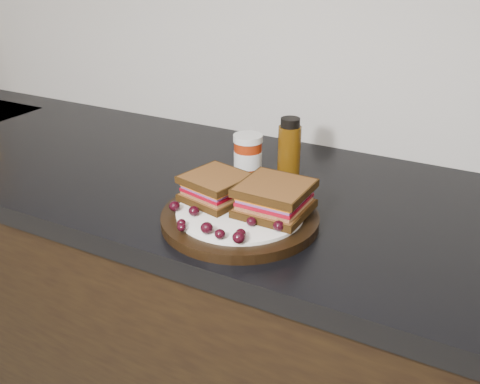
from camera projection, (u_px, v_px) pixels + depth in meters
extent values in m
cube|color=black|center=(245.00, 363.00, 1.29)|extent=(3.96, 0.58, 0.86)
cube|color=black|center=(246.00, 195.00, 1.10)|extent=(3.98, 0.60, 0.04)
cylinder|color=black|center=(240.00, 218.00, 0.95)|extent=(0.28, 0.28, 0.02)
ellipsoid|color=black|center=(174.00, 206.00, 0.94)|extent=(0.02, 0.02, 0.02)
ellipsoid|color=black|center=(194.00, 211.00, 0.92)|extent=(0.02, 0.02, 0.02)
ellipsoid|color=black|center=(182.00, 223.00, 0.88)|extent=(0.02, 0.02, 0.01)
ellipsoid|color=black|center=(182.00, 227.00, 0.87)|extent=(0.01, 0.01, 0.01)
ellipsoid|color=black|center=(207.00, 228.00, 0.86)|extent=(0.02, 0.02, 0.02)
ellipsoid|color=black|center=(208.00, 227.00, 0.87)|extent=(0.01, 0.01, 0.01)
ellipsoid|color=black|center=(220.00, 234.00, 0.85)|extent=(0.02, 0.02, 0.02)
ellipsoid|color=black|center=(239.00, 237.00, 0.84)|extent=(0.02, 0.02, 0.02)
ellipsoid|color=black|center=(241.00, 233.00, 0.85)|extent=(0.02, 0.02, 0.02)
ellipsoid|color=black|center=(251.00, 221.00, 0.89)|extent=(0.02, 0.02, 0.02)
ellipsoid|color=black|center=(279.00, 226.00, 0.87)|extent=(0.02, 0.02, 0.02)
ellipsoid|color=black|center=(270.00, 220.00, 0.89)|extent=(0.02, 0.02, 0.02)
ellipsoid|color=black|center=(286.00, 218.00, 0.90)|extent=(0.02, 0.02, 0.02)
ellipsoid|color=black|center=(293.00, 208.00, 0.93)|extent=(0.02, 0.02, 0.02)
ellipsoid|color=black|center=(287.00, 203.00, 0.95)|extent=(0.02, 0.02, 0.01)
ellipsoid|color=black|center=(236.00, 195.00, 0.98)|extent=(0.02, 0.02, 0.02)
ellipsoid|color=black|center=(217.00, 190.00, 1.00)|extent=(0.02, 0.02, 0.01)
ellipsoid|color=black|center=(216.00, 195.00, 0.98)|extent=(0.02, 0.02, 0.02)
ellipsoid|color=black|center=(202.00, 194.00, 0.98)|extent=(0.02, 0.02, 0.02)
ellipsoid|color=black|center=(200.00, 197.00, 0.97)|extent=(0.02, 0.02, 0.02)
ellipsoid|color=black|center=(224.00, 194.00, 0.98)|extent=(0.02, 0.02, 0.02)
ellipsoid|color=black|center=(213.00, 198.00, 0.97)|extent=(0.01, 0.01, 0.01)
ellipsoid|color=black|center=(211.00, 198.00, 0.97)|extent=(0.02, 0.02, 0.02)
cylinder|color=#93260A|center=(248.00, 155.00, 1.12)|extent=(0.06, 0.06, 0.09)
cylinder|color=#4D2D07|center=(289.00, 149.00, 1.10)|extent=(0.06, 0.06, 0.13)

